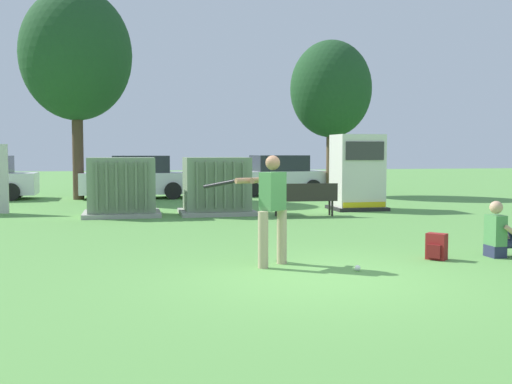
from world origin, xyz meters
The scene contains 13 objects.
ground_plane centered at (0.00, 0.00, 0.00)m, with size 96.00×96.00×0.00m, color #5B9947.
transformer_west centered at (-2.80, 9.11, 0.79)m, with size 2.10×1.70×1.62m.
transformer_mid_west centered at (-0.16, 9.05, 0.79)m, with size 2.10×1.70×1.62m.
generator_enclosure centered at (4.26, 9.49, 1.14)m, with size 1.60×1.40×2.30m.
park_bench centered at (2.13, 7.92, 0.54)m, with size 1.82×0.49×0.92m.
batter centered at (-0.46, 1.06, 0.98)m, with size 1.22×1.40×1.74m.
sports_ball centered at (0.73, 0.34, 0.04)m, with size 0.09×0.09×0.09m, color white.
seated_spectator centered at (3.59, 1.03, 0.38)m, with size 0.72×0.54×0.96m.
backpack centered at (2.37, 0.99, 0.21)m, with size 0.38×0.38×0.44m.
tree_left centered at (-4.41, 15.32, 5.29)m, with size 4.04×4.04×7.71m.
tree_center_left centered at (5.36, 15.29, 4.25)m, with size 3.24×3.24×6.19m.
parked_car_left_of_center centered at (-2.23, 15.53, 0.75)m, with size 4.22×1.96×1.62m.
parked_car_right_of_center centered at (3.35, 16.16, 0.75)m, with size 4.34×2.22×1.62m.
Camera 1 is at (-2.66, -8.33, 1.82)m, focal length 43.26 mm.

